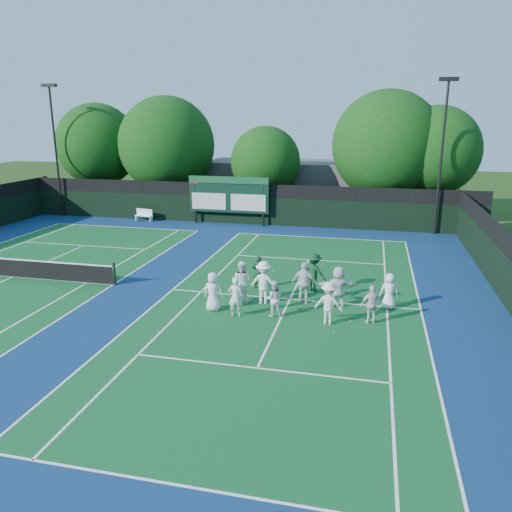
% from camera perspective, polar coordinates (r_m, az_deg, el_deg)
% --- Properties ---
extents(ground, '(120.00, 120.00, 0.00)m').
position_cam_1_polar(ground, '(21.06, 3.47, -5.89)').
color(ground, '#1D3A0F').
rests_on(ground, ground).
extents(court_apron, '(34.00, 32.00, 0.01)m').
position_cam_1_polar(court_apron, '(23.61, -10.64, -3.71)').
color(court_apron, navy).
rests_on(court_apron, ground).
extents(near_court, '(11.05, 23.85, 0.01)m').
position_cam_1_polar(near_court, '(21.98, 3.91, -4.93)').
color(near_court, '#115526').
rests_on(near_court, ground).
extents(left_court, '(11.05, 23.85, 0.01)m').
position_cam_1_polar(left_court, '(27.73, -25.99, -2.13)').
color(left_court, '#115526').
rests_on(left_court, ground).
extents(back_fence, '(34.00, 0.08, 3.00)m').
position_cam_1_polar(back_fence, '(37.06, -1.46, 5.75)').
color(back_fence, black).
rests_on(back_fence, ground).
extents(scoreboard, '(6.00, 0.21, 3.55)m').
position_cam_1_polar(scoreboard, '(36.80, -3.17, 6.97)').
color(scoreboard, black).
rests_on(scoreboard, ground).
extents(clubhouse, '(18.00, 6.00, 4.00)m').
position_cam_1_polar(clubhouse, '(44.01, 6.28, 8.08)').
color(clubhouse, '#545458').
rests_on(clubhouse, ground).
extents(light_pole_left, '(1.20, 0.30, 10.12)m').
position_cam_1_polar(light_pole_left, '(42.60, -22.07, 12.62)').
color(light_pole_left, black).
rests_on(light_pole_left, ground).
extents(light_pole_right, '(1.20, 0.30, 10.12)m').
position_cam_1_polar(light_pole_right, '(35.32, 20.60, 12.37)').
color(light_pole_right, black).
rests_on(light_pole_right, ground).
extents(tennis_net, '(11.30, 0.10, 1.10)m').
position_cam_1_polar(tennis_net, '(27.60, -26.11, -1.18)').
color(tennis_net, black).
rests_on(tennis_net, ground).
extents(bench, '(1.50, 0.69, 0.92)m').
position_cam_1_polar(bench, '(39.26, -12.66, 4.65)').
color(bench, white).
rests_on(bench, ground).
extents(tree_a, '(6.86, 6.86, 8.86)m').
position_cam_1_polar(tree_a, '(45.08, -17.41, 11.80)').
color(tree_a, black).
rests_on(tree_a, ground).
extents(tree_b, '(7.79, 7.79, 9.39)m').
position_cam_1_polar(tree_b, '(42.29, -9.92, 12.12)').
color(tree_b, black).
rests_on(tree_b, ground).
extents(tree_c, '(5.47, 5.47, 7.06)m').
position_cam_1_polar(tree_c, '(39.91, 1.33, 10.54)').
color(tree_c, black).
rests_on(tree_c, ground).
extents(tree_d, '(8.03, 8.03, 9.70)m').
position_cam_1_polar(tree_d, '(38.98, 14.90, 11.83)').
color(tree_d, black).
rests_on(tree_d, ground).
extents(tree_e, '(6.44, 6.44, 8.56)m').
position_cam_1_polar(tree_e, '(39.24, 20.01, 10.99)').
color(tree_e, black).
rests_on(tree_e, ground).
extents(tennis_ball_0, '(0.07, 0.07, 0.07)m').
position_cam_1_polar(tennis_ball_0, '(20.09, -8.37, -7.02)').
color(tennis_ball_0, '#AEC417').
rests_on(tennis_ball_0, ground).
extents(tennis_ball_1, '(0.07, 0.07, 0.07)m').
position_cam_1_polar(tennis_ball_1, '(21.15, 8.43, -5.85)').
color(tennis_ball_1, '#AEC417').
rests_on(tennis_ball_1, ground).
extents(tennis_ball_2, '(0.07, 0.07, 0.07)m').
position_cam_1_polar(tennis_ball_2, '(18.87, 8.95, -8.59)').
color(tennis_ball_2, '#AEC417').
rests_on(tennis_ball_2, ground).
extents(tennis_ball_4, '(0.07, 0.07, 0.07)m').
position_cam_1_polar(tennis_ball_4, '(25.76, 2.02, -1.73)').
color(tennis_ball_4, '#AEC417').
rests_on(tennis_ball_4, ground).
extents(tennis_ball_5, '(0.07, 0.07, 0.07)m').
position_cam_1_polar(tennis_ball_5, '(19.93, 10.77, -7.33)').
color(tennis_ball_5, '#AEC417').
rests_on(tennis_ball_5, ground).
extents(player_front_0, '(0.80, 0.53, 1.63)m').
position_cam_1_polar(player_front_0, '(20.51, -4.93, -4.08)').
color(player_front_0, white).
rests_on(player_front_0, ground).
extents(player_front_1, '(0.63, 0.44, 1.62)m').
position_cam_1_polar(player_front_1, '(19.88, -2.34, -4.70)').
color(player_front_1, white).
rests_on(player_front_1, ground).
extents(player_front_2, '(0.84, 0.72, 1.49)m').
position_cam_1_polar(player_front_2, '(19.91, 2.05, -4.87)').
color(player_front_2, white).
rests_on(player_front_2, ground).
extents(player_front_3, '(1.16, 0.76, 1.69)m').
position_cam_1_polar(player_front_3, '(19.33, 8.31, -5.36)').
color(player_front_3, silver).
rests_on(player_front_3, ground).
extents(player_front_4, '(0.98, 0.64, 1.55)m').
position_cam_1_polar(player_front_4, '(19.71, 13.10, -5.42)').
color(player_front_4, silver).
rests_on(player_front_4, ground).
extents(player_back_0, '(0.95, 0.79, 1.81)m').
position_cam_1_polar(player_back_0, '(21.44, -1.67, -2.90)').
color(player_back_0, white).
rests_on(player_back_0, ground).
extents(player_back_1, '(1.21, 0.70, 1.87)m').
position_cam_1_polar(player_back_1, '(21.19, 0.88, -3.04)').
color(player_back_1, white).
rests_on(player_back_1, ground).
extents(player_back_2, '(1.09, 0.52, 1.81)m').
position_cam_1_polar(player_back_2, '(21.32, 5.54, -3.07)').
color(player_back_2, silver).
rests_on(player_back_2, ground).
extents(player_back_3, '(1.71, 0.92, 1.75)m').
position_cam_1_polar(player_back_3, '(21.12, 9.37, -3.47)').
color(player_back_3, white).
rests_on(player_back_3, ground).
extents(player_back_4, '(0.79, 0.56, 1.53)m').
position_cam_1_polar(player_back_4, '(21.37, 14.98, -3.90)').
color(player_back_4, white).
rests_on(player_back_4, ground).
extents(coach_left, '(0.63, 0.47, 1.55)m').
position_cam_1_polar(coach_left, '(23.08, 0.26, -1.86)').
color(coach_left, '#0E3620').
rests_on(coach_left, ground).
extents(coach_right, '(1.32, 1.04, 1.80)m').
position_cam_1_polar(coach_right, '(22.80, 6.65, -1.88)').
color(coach_right, '#0F371C').
rests_on(coach_right, ground).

